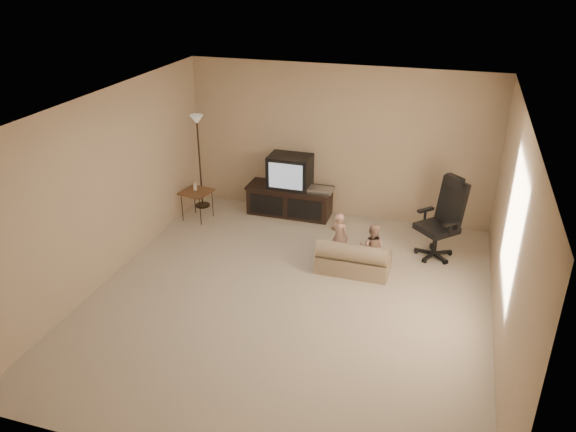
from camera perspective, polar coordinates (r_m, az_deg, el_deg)
name	(u,v)px	position (r m, az deg, el deg)	size (l,w,h in m)	color
floor	(289,299)	(7.31, 0.08, -8.41)	(5.50, 5.50, 0.00)	beige
room_shell	(289,190)	(6.59, 0.08, 2.65)	(5.50, 5.50, 5.50)	white
tv_stand	(290,190)	(9.40, 0.21, 2.63)	(1.45, 0.54, 1.04)	black
office_chair	(441,229)	(8.37, 15.24, -1.25)	(0.79, 0.79, 1.22)	black
side_table	(196,192)	(9.33, -9.30, 2.43)	(0.51, 0.51, 0.67)	brown
floor_lamp	(198,141)	(9.56, -9.11, 7.53)	(0.25, 0.25, 1.63)	#2E2114
child_sofa	(353,259)	(7.83, 6.60, -4.39)	(1.00, 0.57, 0.49)	gray
toddler_left	(339,237)	(8.00, 5.21, -2.16)	(0.28, 0.20, 0.76)	tan
toddler_right	(372,248)	(7.82, 8.51, -3.23)	(0.35, 0.19, 0.72)	tan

